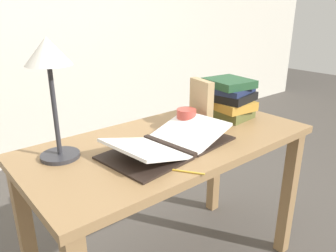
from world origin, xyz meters
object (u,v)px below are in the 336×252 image
Objects in this scene: coffee_mug at (186,119)px; pencil at (185,171)px; book_standing_upright at (201,102)px; reading_lamp at (49,66)px; open_book at (169,143)px; book_stack_tall at (228,98)px.

pencil is at bearing -133.11° from coffee_mug.
reading_lamp is at bearing -175.26° from book_standing_upright.
reading_lamp reaches higher than book_standing_upright.
book_standing_upright is at bearing 15.45° from open_book.
pencil is at bearing -121.57° from open_book.
pencil is (-0.30, -0.32, -0.05)m from coffee_mug.
open_book is 5.21× the size of coffee_mug.
book_standing_upright is 0.49× the size of reading_lamp.
reading_lamp is (-0.39, 0.20, 0.33)m from open_book.
reading_lamp is at bearing 174.90° from book_stack_tall.
open_book is 0.55m from reading_lamp.
coffee_mug is at bearing -179.48° from book_stack_tall.
open_book is at bearing -166.43° from book_stack_tall.
book_stack_tall is at bearing 28.27° from pencil.
reading_lamp reaches higher than open_book.
reading_lamp is at bearing 172.08° from coffee_mug.
pencil is (0.29, -0.40, -0.35)m from reading_lamp.
reading_lamp is (-0.70, 0.07, 0.25)m from book_standing_upright.
book_stack_tall reaches higher than coffee_mug.
book_stack_tall is at bearing 6.80° from open_book.
book_standing_upright is 0.53m from pencil.
book_stack_tall is 0.20m from book_standing_upright.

